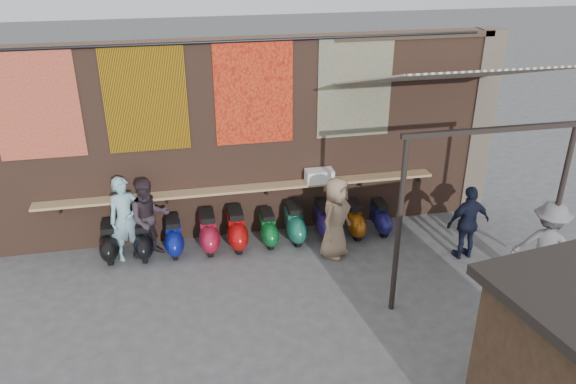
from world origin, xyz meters
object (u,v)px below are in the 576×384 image
object	(u,v)px
shelf_box	(319,176)
scooter_stool_2	(174,237)
scooter_stool_6	(295,223)
shopper_navy	(468,223)
scooter_stool_8	(354,219)
scooter_stool_4	(237,229)
shopper_tan	(336,218)
scooter_stool_0	(110,241)
scooter_stool_5	(268,228)
diner_right	(149,218)
scooter_stool_1	(144,240)
scooter_stool_7	(324,220)
shopper_grey	(547,247)
scooter_stool_3	(209,232)
diner_left	(125,219)
scooter_stool_9	(380,218)

from	to	relation	value
shelf_box	scooter_stool_2	xyz separation A→B (m)	(-3.01, -0.32, -0.89)
scooter_stool_6	shopper_navy	xyz separation A→B (m)	(3.10, -1.32, 0.37)
shopper_navy	scooter_stool_8	bearing A→B (deg)	-38.95
scooter_stool_4	shopper_tan	world-z (taller)	shopper_tan
scooter_stool_0	scooter_stool_4	distance (m)	2.45
scooter_stool_5	diner_right	world-z (taller)	diner_right
scooter_stool_1	scooter_stool_8	xyz separation A→B (m)	(4.25, -0.03, 0.00)
scooter_stool_4	shopper_tan	bearing A→B (deg)	-20.95
scooter_stool_7	scooter_stool_1	bearing A→B (deg)	-179.38
scooter_stool_1	scooter_stool_2	world-z (taller)	scooter_stool_2
scooter_stool_1	shopper_grey	bearing A→B (deg)	-20.20
scooter_stool_2	shopper_grey	xyz separation A→B (m)	(6.33, -2.54, 0.48)
scooter_stool_0	shopper_grey	distance (m)	8.00
scooter_stool_3	diner_left	distance (m)	1.61
scooter_stool_8	scooter_stool_7	bearing A→B (deg)	173.80
scooter_stool_2	diner_left	world-z (taller)	diner_left
shelf_box	scooter_stool_4	size ratio (longest dim) A/B	0.68
scooter_stool_6	shopper_grey	size ratio (longest dim) A/B	0.48
shelf_box	scooter_stool_5	xyz separation A→B (m)	(-1.14, -0.33, -0.91)
scooter_stool_6	scooter_stool_8	world-z (taller)	scooter_stool_6
scooter_stool_2	scooter_stool_7	distance (m)	3.05
shelf_box	scooter_stool_2	size ratio (longest dim) A/B	0.74
shelf_box	scooter_stool_7	xyz separation A→B (m)	(0.04, -0.28, -0.89)
scooter_stool_5	shopper_grey	size ratio (longest dim) A/B	0.43
shelf_box	scooter_stool_2	bearing A→B (deg)	-174.00
scooter_stool_1	scooter_stool_4	bearing A→B (deg)	-0.57
shelf_box	scooter_stool_9	xyz separation A→B (m)	(1.25, -0.34, -0.92)
scooter_stool_3	scooter_stool_4	size ratio (longest dim) A/B	0.98
scooter_stool_2	shopper_navy	bearing A→B (deg)	-13.32
scooter_stool_0	scooter_stool_9	world-z (taller)	scooter_stool_0
scooter_stool_6	scooter_stool_0	bearing A→B (deg)	179.10
scooter_stool_9	shopper_navy	distance (m)	1.85
scooter_stool_3	diner_right	size ratio (longest dim) A/B	0.50
scooter_stool_0	scooter_stool_5	distance (m)	3.08
scooter_stool_1	scooter_stool_3	bearing A→B (deg)	-0.15
scooter_stool_7	shopper_grey	distance (m)	4.20
shelf_box	shopper_tan	size ratio (longest dim) A/B	0.34
scooter_stool_4	shopper_grey	size ratio (longest dim) A/B	0.49
scooter_stool_3	scooter_stool_4	xyz separation A→B (m)	(0.56, -0.01, 0.01)
scooter_stool_8	shopper_grey	size ratio (longest dim) A/B	0.44
scooter_stool_0	scooter_stool_1	distance (m)	0.64
scooter_stool_4	shopper_navy	xyz separation A→B (m)	(4.29, -1.29, 0.35)
scooter_stool_2	shopper_tan	size ratio (longest dim) A/B	0.46
scooter_stool_0	shopper_grey	bearing A→B (deg)	-19.07
shopper_grey	scooter_stool_9	bearing A→B (deg)	-13.62
scooter_stool_3	scooter_stool_9	xyz separation A→B (m)	(3.58, -0.02, -0.05)
scooter_stool_5	shopper_tan	world-z (taller)	shopper_tan
diner_right	shopper_grey	xyz separation A→B (m)	(6.76, -2.56, 0.04)
shelf_box	shopper_grey	bearing A→B (deg)	-40.72
scooter_stool_3	shopper_tan	world-z (taller)	shopper_tan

